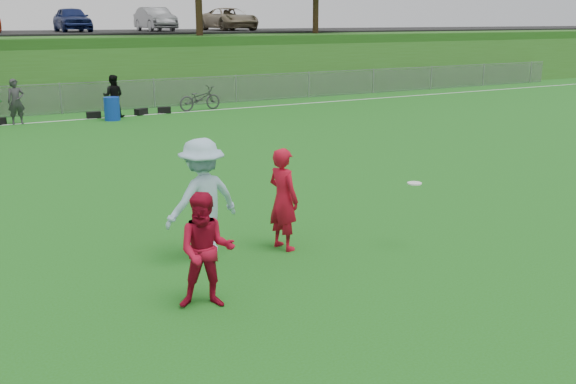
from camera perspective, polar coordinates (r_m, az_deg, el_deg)
ground at (r=10.03m, az=0.93°, el=-7.49°), size 120.00×120.00×0.00m
sideline_far at (r=26.71m, az=-18.69°, el=6.08°), size 60.00×0.10×0.01m
fence at (r=28.58m, az=-19.55°, el=7.85°), size 58.00×0.06×1.30m
berm at (r=39.37m, az=-22.45°, el=10.61°), size 120.00×18.00×3.00m
parking_lot at (r=41.29m, az=-23.02°, el=12.88°), size 120.00×12.00×0.10m
gear_bags at (r=27.03m, az=-16.20°, el=6.64°), size 7.05×0.56×0.26m
player_red_left at (r=10.92m, az=-0.42°, el=-0.63°), size 0.57×0.73×1.77m
player_red_center at (r=8.80m, az=-7.28°, el=-5.20°), size 0.97×0.88×1.63m
player_blue at (r=10.48m, az=-7.61°, el=-0.73°), size 1.43×0.99×2.03m
frisbee at (r=11.04m, az=11.18°, el=0.76°), size 0.24×0.24×0.02m
recycling_bin at (r=26.16m, az=-15.38°, el=7.15°), size 0.64×0.64×0.91m
bicycle at (r=28.33m, az=-7.85°, el=8.24°), size 2.02×0.93×1.02m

